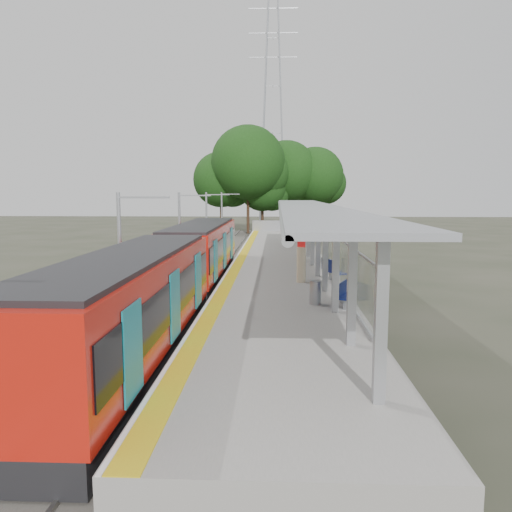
# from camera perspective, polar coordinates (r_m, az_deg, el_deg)

# --- Properties ---
(ground) EXTENTS (200.00, 200.00, 0.00)m
(ground) POSITION_cam_1_polar(r_m,az_deg,el_deg) (13.28, 2.99, -16.70)
(ground) COLOR #474438
(ground) RESTS_ON ground
(trackbed) EXTENTS (3.00, 70.00, 0.24)m
(trackbed) POSITION_cam_1_polar(r_m,az_deg,el_deg) (32.85, -5.20, -1.98)
(trackbed) COLOR #59544C
(trackbed) RESTS_ON ground
(platform) EXTENTS (6.00, 50.00, 1.00)m
(platform) POSITION_cam_1_polar(r_m,az_deg,el_deg) (32.50, 2.68, -1.38)
(platform) COLOR gray
(platform) RESTS_ON ground
(tactile_strip) EXTENTS (0.60, 50.00, 0.02)m
(tactile_strip) POSITION_cam_1_polar(r_m,az_deg,el_deg) (32.52, -1.82, -0.46)
(tactile_strip) COLOR yellow
(tactile_strip) RESTS_ON platform
(end_fence) EXTENTS (6.00, 0.10, 1.20)m
(end_fence) POSITION_cam_1_polar(r_m,az_deg,el_deg) (57.21, 2.59, 3.48)
(end_fence) COLOR #9EA0A5
(end_fence) RESTS_ON platform
(train) EXTENTS (2.74, 27.60, 3.62)m
(train) POSITION_cam_1_polar(r_m,az_deg,el_deg) (21.98, -9.01, -1.55)
(train) COLOR black
(train) RESTS_ON ground
(canopy) EXTENTS (3.27, 38.00, 3.66)m
(canopy) POSITION_cam_1_polar(r_m,az_deg,el_deg) (28.40, 6.00, 4.84)
(canopy) COLOR #9EA0A5
(canopy) RESTS_ON platform
(pylon) EXTENTS (8.00, 4.00, 38.00)m
(pylon) POSITION_cam_1_polar(r_m,az_deg,el_deg) (86.22, 1.93, 16.37)
(pylon) COLOR #9EA0A5
(pylon) RESTS_ON ground
(tree_cluster) EXTENTS (19.69, 13.99, 13.66)m
(tree_cluster) POSITION_cam_1_polar(r_m,az_deg,el_deg) (65.12, 1.37, 9.54)
(tree_cluster) COLOR #382316
(tree_cluster) RESTS_ON ground
(catenary_masts) EXTENTS (2.08, 48.16, 5.40)m
(catenary_masts) POSITION_cam_1_polar(r_m,az_deg,el_deg) (31.81, -8.57, 2.73)
(catenary_masts) COLOR #9EA0A5
(catenary_masts) RESTS_ON ground
(bench_near) EXTENTS (0.93, 1.47, 0.97)m
(bench_near) POSITION_cam_1_polar(r_m,az_deg,el_deg) (19.55, 10.05, -4.29)
(bench_near) COLOR #101B52
(bench_near) RESTS_ON platform
(bench_mid) EXTENTS (1.14, 1.66, 1.10)m
(bench_mid) POSITION_cam_1_polar(r_m,az_deg,el_deg) (24.95, 8.75, -1.60)
(bench_mid) COLOR #101B52
(bench_mid) RESTS_ON platform
(bench_far) EXTENTS (0.56, 1.41, 0.94)m
(bench_far) POSITION_cam_1_polar(r_m,az_deg,el_deg) (44.11, 6.03, 2.18)
(bench_far) COLOR #101B52
(bench_far) RESTS_ON platform
(info_pillar_near) EXTENTS (0.46, 0.46, 2.03)m
(info_pillar_near) POSITION_cam_1_polar(r_m,az_deg,el_deg) (24.58, 5.19, -0.97)
(info_pillar_near) COLOR beige
(info_pillar_near) RESTS_ON platform
(info_pillar_far) EXTENTS (0.38, 0.38, 1.70)m
(info_pillar_far) POSITION_cam_1_polar(r_m,az_deg,el_deg) (32.42, 5.19, 0.78)
(info_pillar_far) COLOR beige
(info_pillar_far) RESTS_ON platform
(litter_bin) EXTENTS (0.49, 0.49, 0.94)m
(litter_bin) POSITION_cam_1_polar(r_m,az_deg,el_deg) (19.85, 6.80, -4.17)
(litter_bin) COLOR #9EA0A5
(litter_bin) RESTS_ON platform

